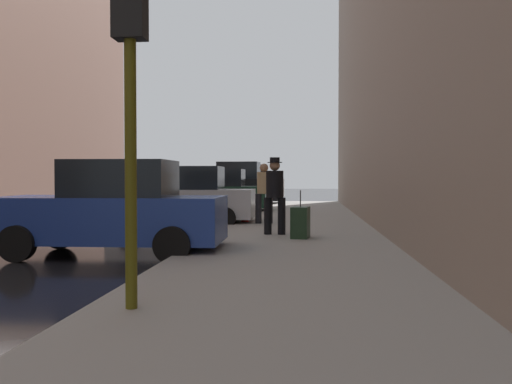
% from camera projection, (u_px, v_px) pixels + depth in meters
% --- Properties ---
extents(ground_plane, '(120.00, 120.00, 0.00)m').
position_uv_depth(ground_plane, '(7.00, 247.00, 11.95)').
color(ground_plane, black).
extents(sidewalk, '(4.00, 40.00, 0.15)m').
position_uv_depth(sidewalk, '(293.00, 247.00, 11.42)').
color(sidewalk, gray).
rests_on(sidewalk, ground_plane).
extents(parked_blue_sedan, '(4.23, 2.12, 1.79)m').
position_uv_depth(parked_blue_sedan, '(113.00, 210.00, 10.69)').
color(parked_blue_sedan, navy).
rests_on(parked_blue_sedan, ground_plane).
extents(parked_silver_sedan, '(4.23, 2.11, 1.79)m').
position_uv_depth(parked_silver_sedan, '(185.00, 198.00, 16.98)').
color(parked_silver_sedan, '#B7BABF').
rests_on(parked_silver_sedan, ground_plane).
extents(parked_dark_green_sedan, '(4.20, 2.06, 1.79)m').
position_uv_depth(parked_dark_green_sedan, '(216.00, 193.00, 22.93)').
color(parked_dark_green_sedan, '#193828').
rests_on(parked_dark_green_sedan, ground_plane).
extents(parked_black_suv, '(4.66, 2.19, 2.25)m').
position_uv_depth(parked_black_suv, '(236.00, 186.00, 29.34)').
color(parked_black_suv, black).
rests_on(parked_black_suv, ground_plane).
extents(parked_white_van, '(4.64, 2.15, 2.25)m').
position_uv_depth(parked_white_van, '(248.00, 184.00, 35.76)').
color(parked_white_van, silver).
rests_on(parked_white_van, ground_plane).
extents(fire_hydrant, '(0.42, 0.22, 0.70)m').
position_uv_depth(fire_hydrant, '(245.00, 210.00, 16.86)').
color(fire_hydrant, red).
rests_on(fire_hydrant, sidewalk).
extents(traffic_light, '(0.32, 0.32, 3.60)m').
position_uv_depth(traffic_light, '(130.00, 49.00, 5.69)').
color(traffic_light, '#514C0F').
rests_on(traffic_light, sidewalk).
extents(pedestrian_with_fedora, '(0.50, 0.40, 1.78)m').
position_uv_depth(pedestrian_with_fedora, '(275.00, 192.00, 13.13)').
color(pedestrian_with_fedora, black).
rests_on(pedestrian_with_fedora, sidewalk).
extents(pedestrian_in_tan_coat, '(0.52, 0.46, 1.71)m').
position_uv_depth(pedestrian_in_tan_coat, '(264.00, 190.00, 16.26)').
color(pedestrian_in_tan_coat, black).
rests_on(pedestrian_in_tan_coat, sidewalk).
extents(rolling_suitcase, '(0.43, 0.60, 1.04)m').
position_uv_depth(rolling_suitcase, '(300.00, 222.00, 12.35)').
color(rolling_suitcase, black).
rests_on(rolling_suitcase, sidewalk).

